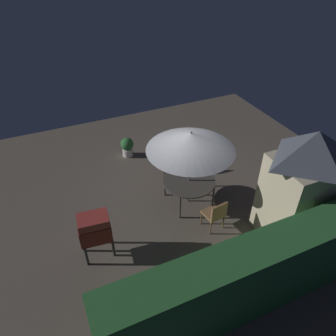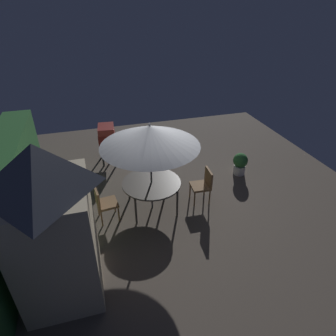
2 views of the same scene
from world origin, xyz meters
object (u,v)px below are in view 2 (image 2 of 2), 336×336
object	(u,v)px
patio_umbrella	(150,136)
chair_near_shed	(204,183)
bbq_grill	(107,137)
chair_far_side	(103,202)
potted_plant_by_shed	(240,163)
garden_shed	(52,224)
patio_table	(152,184)

from	to	relation	value
patio_umbrella	chair_near_shed	bearing A→B (deg)	-93.46
chair_near_shed	bbq_grill	bearing A→B (deg)	36.67
chair_far_side	potted_plant_by_shed	distance (m)	4.19
garden_shed	bbq_grill	world-z (taller)	garden_shed
garden_shed	chair_far_side	size ratio (longest dim) A/B	3.24
potted_plant_by_shed	bbq_grill	bearing A→B (deg)	62.35
patio_table	patio_umbrella	bearing A→B (deg)	180.00
patio_table	chair_near_shed	bearing A→B (deg)	-93.46
bbq_grill	potted_plant_by_shed	xyz separation A→B (m)	(-1.92, -3.66, -0.48)
garden_shed	chair_near_shed	distance (m)	3.91
chair_near_shed	chair_far_side	xyz separation A→B (m)	(-0.06, 2.52, 0.00)
garden_shed	chair_near_shed	xyz separation A→B (m)	(1.73, -3.37, -0.97)
patio_umbrella	potted_plant_by_shed	xyz separation A→B (m)	(0.83, -2.88, -1.62)
garden_shed	bbq_grill	xyz separation A→B (m)	(4.55, -1.27, -0.64)
bbq_grill	chair_near_shed	size ratio (longest dim) A/B	1.33
patio_umbrella	bbq_grill	size ratio (longest dim) A/B	1.90
chair_near_shed	chair_far_side	world-z (taller)	same
patio_table	patio_umbrella	xyz separation A→B (m)	(-0.00, 0.00, 1.28)
bbq_grill	chair_far_side	world-z (taller)	bbq_grill
patio_table	potted_plant_by_shed	xyz separation A→B (m)	(0.83, -2.88, -0.34)
patio_umbrella	potted_plant_by_shed	bearing A→B (deg)	-73.90
bbq_grill	potted_plant_by_shed	world-z (taller)	bbq_grill
garden_shed	chair_far_side	world-z (taller)	garden_shed
chair_far_side	patio_table	bearing A→B (deg)	-83.24
chair_near_shed	patio_umbrella	bearing A→B (deg)	86.54
patio_table	chair_near_shed	world-z (taller)	chair_near_shed
chair_near_shed	chair_far_side	bearing A→B (deg)	91.36
chair_near_shed	potted_plant_by_shed	size ratio (longest dim) A/B	1.33
bbq_grill	chair_far_side	xyz separation A→B (m)	(-2.89, 0.41, -0.33)
patio_table	bbq_grill	distance (m)	2.86
patio_umbrella	garden_shed	bearing A→B (deg)	131.53
chair_far_side	potted_plant_by_shed	size ratio (longest dim) A/B	1.33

